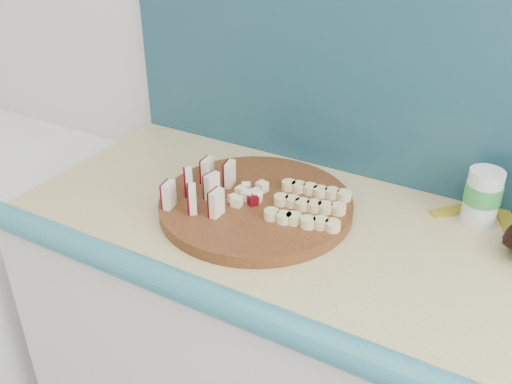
{
  "coord_description": "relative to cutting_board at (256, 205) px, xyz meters",
  "views": [
    {
      "loc": [
        0.07,
        0.55,
        1.6
      ],
      "look_at": [
        -0.48,
        1.5,
        0.96
      ],
      "focal_mm": 40.0,
      "sensor_mm": 36.0,
      "label": 1
    }
  ],
  "objects": [
    {
      "name": "porcelain_fixture",
      "position": [
        -0.97,
        -0.01,
        -0.52
      ],
      "size": [
        0.7,
        0.72,
        0.84
      ],
      "color": "white",
      "rests_on": "ground"
    },
    {
      "name": "banana_peel",
      "position": [
        0.46,
        0.23,
        -0.01
      ],
      "size": [
        0.21,
        0.18,
        0.01
      ],
      "rotation": [
        0.0,
        0.0,
        -0.31
      ],
      "color": "gold",
      "rests_on": "kitchen_counter"
    },
    {
      "name": "canister",
      "position": [
        0.45,
        0.2,
        0.05
      ],
      "size": [
        0.08,
        0.08,
        0.13
      ],
      "rotation": [
        0.0,
        0.0,
        0.3
      ],
      "color": "silver",
      "rests_on": "kitchen_counter"
    },
    {
      "name": "apple_wedges",
      "position": [
        -0.11,
        -0.05,
        0.04
      ],
      "size": [
        0.14,
        0.19,
        0.06
      ],
      "color": "beige",
      "rests_on": "cutting_board"
    },
    {
      "name": "cutting_board",
      "position": [
        0.0,
        0.0,
        0.0
      ],
      "size": [
        0.52,
        0.52,
        0.03
      ],
      "primitive_type": "cylinder",
      "rotation": [
        0.0,
        0.0,
        0.2
      ],
      "color": "#441F0E",
      "rests_on": "kitchen_counter"
    },
    {
      "name": "apple_chunks",
      "position": [
        -0.03,
        -0.01,
        0.02
      ],
      "size": [
        0.07,
        0.08,
        0.02
      ],
      "color": "#F9EEC7",
      "rests_on": "cutting_board"
    },
    {
      "name": "banana_slices",
      "position": [
        0.12,
        0.02,
        0.02
      ],
      "size": [
        0.19,
        0.19,
        0.02
      ],
      "color": "#E1D189",
      "rests_on": "cutting_board"
    }
  ]
}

